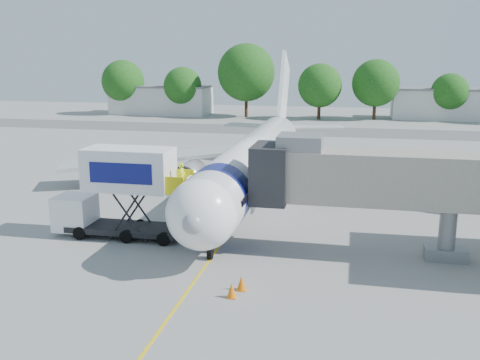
% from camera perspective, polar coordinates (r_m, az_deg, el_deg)
% --- Properties ---
extents(ground, '(160.00, 160.00, 0.00)m').
position_cam_1_polar(ground, '(38.22, 0.49, -3.28)').
color(ground, gray).
rests_on(ground, ground).
extents(guidance_line, '(0.15, 70.00, 0.01)m').
position_cam_1_polar(guidance_line, '(38.22, 0.49, -3.27)').
color(guidance_line, yellow).
rests_on(guidance_line, ground).
extents(taxiway_strip, '(120.00, 10.00, 0.01)m').
position_cam_1_polar(taxiway_strip, '(79.02, 6.53, 5.23)').
color(taxiway_strip, '#59595B').
rests_on(taxiway_strip, ground).
extents(aircraft, '(34.17, 37.73, 11.35)m').
position_cam_1_polar(aircraft, '(41.46, 1.62, 2.22)').
color(aircraft, white).
rests_on(aircraft, ground).
extents(jet_bridge, '(13.90, 3.20, 6.60)m').
position_cam_1_polar(jet_bridge, '(29.67, 13.08, 0.20)').
color(jet_bridge, '#9D9486').
rests_on(jet_bridge, ground).
extents(catering_hiloader, '(8.50, 2.44, 5.50)m').
position_cam_1_polar(catering_hiloader, '(32.92, -12.71, -1.34)').
color(catering_hiloader, black).
rests_on(catering_hiloader, ground).
extents(ground_tug, '(4.16, 2.88, 1.51)m').
position_cam_1_polar(ground_tug, '(20.37, -3.07, -16.37)').
color(ground_tug, white).
rests_on(ground_tug, ground).
extents(safety_cone_a, '(0.46, 0.46, 0.74)m').
position_cam_1_polar(safety_cone_a, '(25.65, 0.17, -10.94)').
color(safety_cone_a, orange).
rests_on(safety_cone_a, ground).
extents(safety_cone_b, '(0.45, 0.45, 0.72)m').
position_cam_1_polar(safety_cone_b, '(24.92, -0.90, -11.71)').
color(safety_cone_b, orange).
rests_on(safety_cone_b, ground).
extents(outbuilding_left, '(18.40, 8.40, 5.30)m').
position_cam_1_polar(outbuilding_left, '(102.52, -8.38, 8.48)').
color(outbuilding_left, silver).
rests_on(outbuilding_left, ground).
extents(outbuilding_right, '(16.40, 7.40, 5.30)m').
position_cam_1_polar(outbuilding_right, '(99.39, 20.55, 7.65)').
color(outbuilding_right, silver).
rests_on(outbuilding_right, ground).
extents(tree_a, '(7.83, 7.83, 9.98)m').
position_cam_1_polar(tree_a, '(102.81, -12.37, 10.23)').
color(tree_a, '#382314').
rests_on(tree_a, ground).
extents(tree_b, '(6.88, 6.88, 8.77)m').
position_cam_1_polar(tree_b, '(98.44, -6.14, 9.91)').
color(tree_b, '#382314').
rests_on(tree_b, ground).
extents(tree_c, '(10.09, 10.09, 12.87)m').
position_cam_1_polar(tree_c, '(95.93, 0.67, 11.39)').
color(tree_c, '#382314').
rests_on(tree_c, ground).
extents(tree_d, '(7.44, 7.44, 9.48)m').
position_cam_1_polar(tree_d, '(93.27, 8.51, 9.93)').
color(tree_d, '#382314').
rests_on(tree_d, ground).
extents(tree_e, '(7.99, 7.99, 10.19)m').
position_cam_1_polar(tree_e, '(94.91, 14.29, 9.99)').
color(tree_e, '#382314').
rests_on(tree_e, ground).
extents(tree_f, '(6.19, 6.19, 7.90)m').
position_cam_1_polar(tree_f, '(97.20, 21.48, 8.73)').
color(tree_f, '#382314').
rests_on(tree_f, ground).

